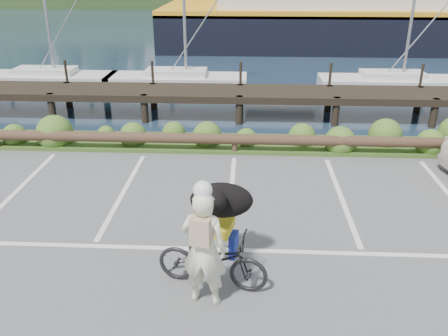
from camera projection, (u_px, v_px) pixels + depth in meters
The scene contains 6 objects.
ground at pixel (227, 239), 9.50m from camera, with size 72.00×72.00×0.00m, color #515254.
vegetation_strip at pixel (235, 144), 14.33m from camera, with size 34.00×1.60×0.10m, color #3D5B21.
log_rail at pixel (235, 154), 13.71m from camera, with size 32.00×0.30×0.60m, color #443021, non-canonical shape.
bicycle at pixel (212, 260), 7.97m from camera, with size 0.67×1.91×1.00m, color black.
cyclist at pixel (204, 249), 7.37m from camera, with size 0.73×0.48×2.00m, color beige.
dog at pixel (221, 200), 8.18m from camera, with size 1.10×0.54×0.63m, color black.
Camera 1 is at (0.35, -8.13, 5.11)m, focal length 38.00 mm.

